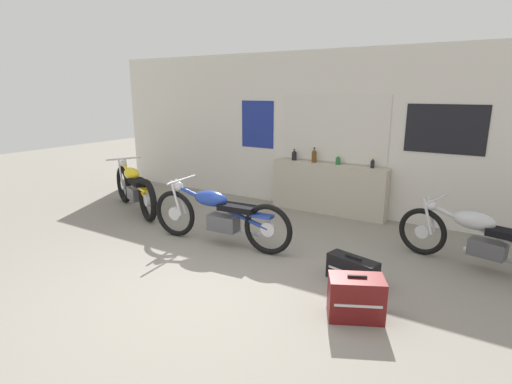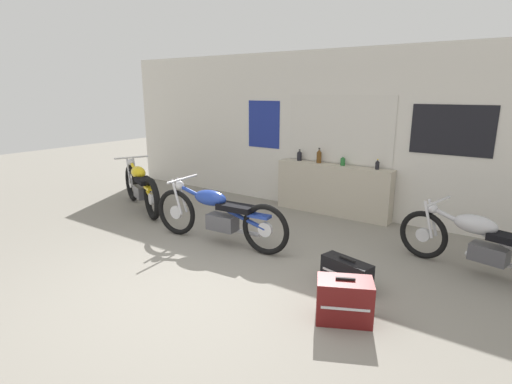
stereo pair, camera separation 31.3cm
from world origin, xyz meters
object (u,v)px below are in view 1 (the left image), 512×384
Objects in this scene: bottle_center at (338,160)px; hard_case_darkred at (356,298)px; bottle_left_center at (314,156)px; motorcycle_silver at (482,239)px; motorcycle_blue at (219,215)px; bottle_right_center at (373,164)px; motorcycle_yellow at (135,188)px; bottle_leftmost at (294,155)px; hard_case_black at (353,270)px.

hard_case_darkred is at bearing -66.11° from bottle_center.
bottle_center is at bearing 0.81° from bottle_left_center.
motorcycle_blue is (-3.18, -0.98, 0.03)m from motorcycle_silver.
bottle_right_center is 4.15m from motorcycle_yellow.
bottle_leftmost is 3.45m from motorcycle_silver.
motorcycle_silver is at bearing 62.46° from hard_case_darkred.
bottle_leftmost is at bearing 179.14° from bottle_center.
bottle_leftmost is 0.33× the size of hard_case_black.
bottle_right_center is 2.20m from motorcycle_silver.
bottle_right_center is at bearing -0.28° from bottle_center.
bottle_right_center is 0.08× the size of motorcycle_silver.
bottle_right_center reaches higher than motorcycle_silver.
bottle_left_center is (0.40, -0.02, 0.03)m from bottle_leftmost.
bottle_leftmost reaches higher than bottle_right_center.
bottle_left_center is 0.45m from bottle_center.
motorcycle_yellow is at bearing -150.87° from bottle_center.
bottle_right_center is at bearing 104.05° from hard_case_darkred.
bottle_center is at bearing -0.86° from bottle_leftmost.
bottle_left_center is 2.97m from hard_case_black.
hard_case_darkred is at bearing -54.46° from bottle_leftmost.
bottle_right_center is 0.09× the size of motorcycle_yellow.
hard_case_black is (1.55, -2.39, -0.85)m from bottle_left_center.
hard_case_darkred is at bearing -20.29° from motorcycle_blue.
motorcycle_yellow is 3.27× the size of hard_case_darkred.
bottle_center is 0.28× the size of hard_case_darkred.
hard_case_black is at bearing -77.93° from bottle_right_center.
motorcycle_blue is 2.40m from hard_case_darkred.
motorcycle_silver is 2.05m from hard_case_darkred.
bottle_right_center is 0.27× the size of hard_case_black.
bottle_right_center reaches higher than hard_case_darkred.
motorcycle_yellow reaches higher than hard_case_darkred.
hard_case_darkred is (2.24, -0.83, -0.23)m from motorcycle_blue.
bottle_right_center is (1.44, -0.02, -0.02)m from bottle_leftmost.
bottle_right_center reaches higher than motorcycle_blue.
bottle_leftmost reaches higher than motorcycle_blue.
hard_case_darkred is (-0.94, -1.81, -0.20)m from motorcycle_silver.
bottle_center is 0.08× the size of motorcycle_silver.
motorcycle_yellow is 4.70m from hard_case_darkred.
hard_case_black is at bearing -8.66° from motorcycle_yellow.
motorcycle_yellow is at bearing -142.47° from bottle_leftmost.
bottle_right_center is 0.08× the size of motorcycle_blue.
bottle_right_center is at bearing 143.49° from motorcycle_silver.
bottle_center reaches higher than motorcycle_silver.
bottle_right_center is at bearing 56.79° from motorcycle_blue.
motorcycle_yellow is 4.30m from hard_case_black.
hard_case_black is 0.74m from hard_case_darkred.
bottle_leftmost reaches higher than motorcycle_yellow.
bottle_left_center is 3.08m from motorcycle_silver.
hard_case_darkred is at bearing -69.37° from hard_case_black.
bottle_leftmost is 0.77× the size of bottle_left_center.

